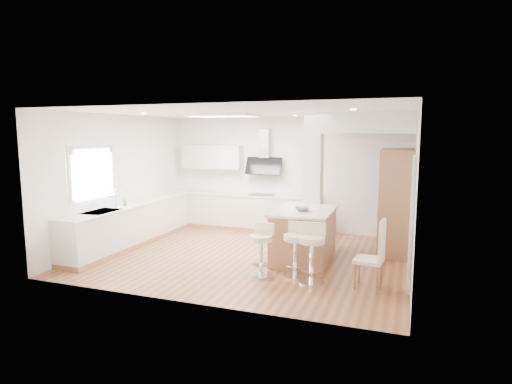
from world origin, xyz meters
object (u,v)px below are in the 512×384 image
at_px(bar_stool_c, 312,250).
at_px(dining_chair, 375,252).
at_px(bar_stool_b, 296,246).
at_px(peninsula, 304,234).
at_px(bar_stool_a, 261,247).

xyz_separation_m(bar_stool_c, dining_chair, (0.98, 0.04, 0.04)).
xyz_separation_m(bar_stool_b, bar_stool_c, (0.32, -0.19, 0.02)).
bearing_deg(peninsula, bar_stool_c, -71.54).
height_order(peninsula, dining_chair, dining_chair).
relative_size(bar_stool_c, dining_chair, 0.88).
relative_size(peninsula, dining_chair, 1.49).
distance_m(bar_stool_a, bar_stool_c, 0.87).
bearing_deg(bar_stool_a, bar_stool_c, 3.59).
bearing_deg(bar_stool_b, peninsula, 101.18).
relative_size(bar_stool_a, bar_stool_c, 0.93).
relative_size(peninsula, bar_stool_b, 1.77).
bearing_deg(bar_stool_b, dining_chair, -0.88).
bearing_deg(dining_chair, bar_stool_a, -174.26).
bearing_deg(bar_stool_a, peninsula, 73.85).
distance_m(bar_stool_b, bar_stool_c, 0.38).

